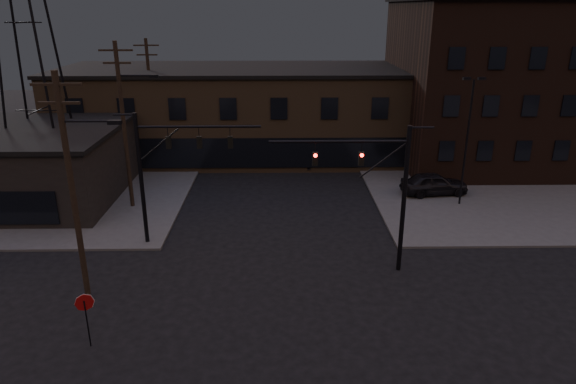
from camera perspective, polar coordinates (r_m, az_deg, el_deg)
The scene contains 18 objects.
ground at distance 24.41m, azimuth -0.94°, elevation -13.75°, with size 140.00×140.00×0.00m, color black.
sidewalk_ne at distance 49.54m, azimuth 25.41°, elevation 2.15°, with size 30.00×30.00×0.15m, color #474744.
sidewalk_nw at distance 49.59m, azimuth -27.32°, elevation 1.86°, with size 30.00×30.00×0.15m, color #474744.
building_row at distance 49.26m, azimuth -1.00°, elevation 8.72°, with size 40.00×12.00×8.00m, color brown.
building_right at distance 51.68m, azimuth 24.66°, elevation 10.85°, with size 22.00×16.00×14.00m, color black.
building_left at distance 42.94m, azimuth -28.78°, elevation 2.49°, with size 16.00×12.00×5.00m, color black.
traffic_signal_near at distance 26.81m, azimuth 10.52°, elevation 0.84°, with size 7.12×0.24×8.00m.
traffic_signal_far at distance 30.35m, azimuth -13.82°, elevation 3.01°, with size 7.12×0.24×8.00m.
stop_sign at distance 23.19m, azimuth -21.61°, elevation -11.91°, with size 0.72×0.33×2.48m.
utility_pole_near at distance 25.44m, azimuth -22.79°, elevation 0.78°, with size 3.70×0.28×11.00m.
utility_pole_mid at distance 36.65m, azimuth -17.70°, elevation 7.29°, with size 3.70×0.28×11.50m.
utility_pole_far at distance 48.38m, azimuth -14.98°, elevation 10.00°, with size 2.20×0.28×11.00m.
transmission_tower at distance 42.39m, azimuth -27.35°, elevation 16.40°, with size 7.00×7.00×25.00m, color black, non-canonical shape.
lot_light_a at distance 37.56m, azimuth 19.37°, elevation 6.43°, with size 1.50×0.28×9.14m.
lot_light_b at distance 44.39m, azimuth 24.57°, elevation 7.69°, with size 1.50×0.28×9.14m.
parked_car_lot_a at distance 40.20m, azimuth 15.93°, elevation 0.92°, with size 1.99×4.95×1.69m, color black.
parked_car_lot_b at distance 46.80m, azimuth 24.83°, elevation 2.26°, with size 1.93×4.74×1.37m, color silver.
car_crossing at distance 46.52m, azimuth 2.24°, elevation 3.92°, with size 1.60×4.59×1.51m, color black.
Camera 1 is at (0.05, -20.34, 13.51)m, focal length 32.00 mm.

